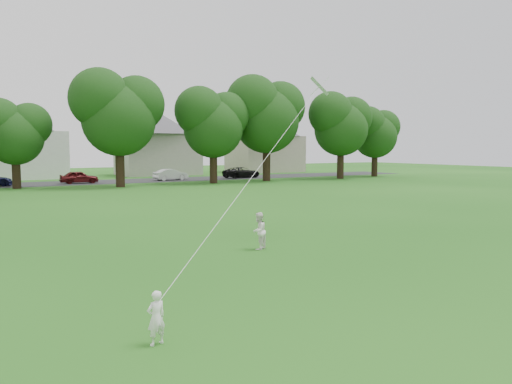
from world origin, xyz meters
TOP-DOWN VIEW (x-y plane):
  - ground at (0.00, 0.00)m, footprint 160.00×160.00m
  - street at (0.00, 42.00)m, footprint 90.00×7.00m
  - toddler at (-2.67, -1.04)m, footprint 0.40×0.31m
  - older_boy at (3.12, 5.15)m, footprint 0.78×0.74m
  - kite at (2.07, 2.81)m, footprint 5.28×4.44m
  - tree_row at (1.49, 35.72)m, footprint 80.41×10.16m
  - parked_cars at (-1.69, 41.00)m, footprint 57.35×2.53m
  - house_row at (1.03, 52.00)m, footprint 77.45×13.77m

SIDE VIEW (x-z plane):
  - ground at x=0.00m, z-range 0.00..0.00m
  - street at x=0.00m, z-range 0.00..0.01m
  - toddler at x=-2.67m, z-range 0.00..0.98m
  - parked_cars at x=-1.69m, z-range -0.01..1.24m
  - older_boy at x=3.12m, z-range 0.00..1.27m
  - kite at x=2.07m, z-range -3.34..9.92m
  - house_row at x=1.03m, z-range 0.14..9.75m
  - tree_row at x=1.49m, z-range 1.03..12.21m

